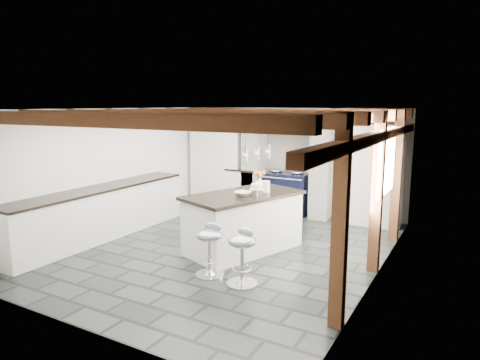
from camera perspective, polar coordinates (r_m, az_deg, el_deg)
The scene contains 6 objects.
ground at distance 7.29m, azimuth -2.25°, elevation -8.97°, with size 6.00×6.00×0.00m, color black.
room_shell at distance 8.52m, azimuth -0.81°, elevation 1.22°, with size 6.00×6.03×6.00m.
range_cooker at distance 9.47m, azimuth 6.23°, elevation -1.63°, with size 1.00×0.63×0.99m.
kitchen_island at distance 7.01m, azimuth 0.48°, elevation -5.54°, with size 1.59×2.15×1.27m.
bar_stool_near at distance 5.70m, azimuth 0.35°, elevation -9.32°, with size 0.46×0.46×0.78m.
bar_stool_far at distance 6.01m, azimuth -4.06°, elevation -8.42°, with size 0.42×0.42×0.76m.
Camera 1 is at (3.61, -5.86, 2.37)m, focal length 32.00 mm.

